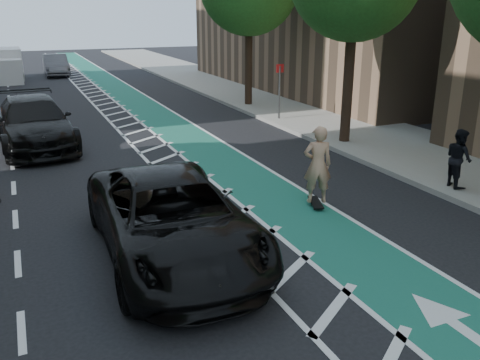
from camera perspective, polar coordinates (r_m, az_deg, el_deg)
ground at (r=9.16m, az=-2.58°, el=-12.02°), size 120.00×120.00×0.00m
bike_lane at (r=18.90m, az=-5.18°, el=4.24°), size 2.00×90.00×0.01m
buffer_strip at (r=18.50m, az=-9.58°, el=3.73°), size 1.40×90.00×0.01m
sidewalk_right at (r=21.78m, az=11.30°, el=6.06°), size 5.00×90.00×0.15m
curb_right at (r=20.50m, az=5.64°, el=5.57°), size 0.12×90.00×0.16m
sign_post at (r=22.24m, az=4.45°, el=9.96°), size 0.35×0.08×2.47m
skateboard at (r=12.83m, az=8.49°, el=-2.50°), size 0.52×0.89×0.11m
skateboarder at (r=12.51m, az=8.70°, el=1.71°), size 0.82×0.67×1.92m
suv_near at (r=10.01m, az=-7.65°, el=-4.25°), size 2.83×5.88×1.62m
suv_far at (r=19.53m, az=-22.12°, el=6.00°), size 2.76×6.08×1.73m
car_grey at (r=41.05m, az=-19.97°, el=12.05°), size 1.68×4.68×1.53m
pedestrian at (r=14.63m, az=23.34°, el=2.28°), size 0.76×0.88×1.57m
box_truck at (r=39.10m, az=-24.98°, el=11.50°), size 2.40×5.17×2.14m
barrel_b at (r=19.28m, az=-20.29°, el=4.81°), size 0.71×0.71×0.96m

